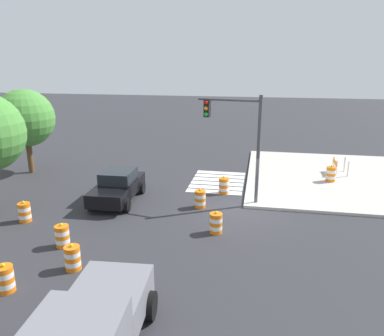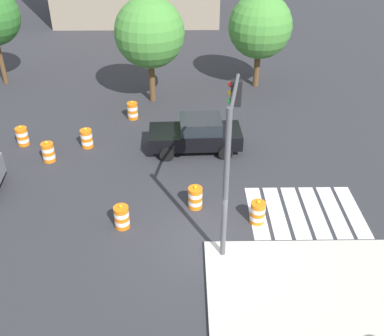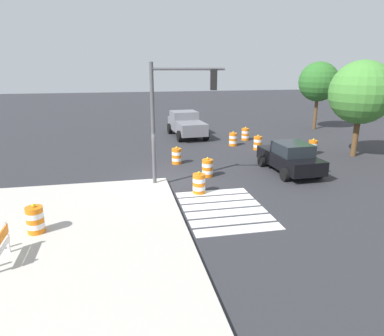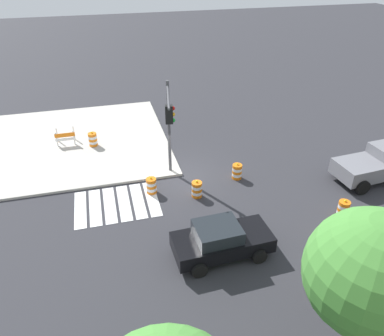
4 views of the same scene
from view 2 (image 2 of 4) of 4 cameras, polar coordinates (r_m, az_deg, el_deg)
name	(u,v)px [view 2 (image 2 of 4)]	position (r m, az deg, el deg)	size (l,w,h in m)	color
ground_plane	(204,245)	(16.25, 1.56, -9.68)	(120.00, 120.00, 0.00)	#2D2D33
crosswalk_stripes	(305,212)	(18.19, 14.09, -5.38)	(4.35, 3.20, 0.02)	silver
sports_car	(196,134)	(21.20, 0.56, 4.32)	(4.36, 2.26, 1.63)	black
traffic_barrel_near_corner	(195,198)	(17.63, 0.42, -3.76)	(0.56, 0.56, 1.02)	orange
traffic_barrel_crosswalk_end	(22,136)	(23.24, -20.68, 3.78)	(0.56, 0.56, 1.02)	orange
traffic_barrel_median_near	(48,152)	(21.49, -17.73, 1.93)	(0.56, 0.56, 1.02)	orange
traffic_barrel_median_far	(122,217)	(16.90, -8.88, -6.14)	(0.56, 0.56, 1.02)	orange
traffic_barrel_far_curb	(258,213)	(17.07, 8.30, -5.60)	(0.56, 0.56, 1.02)	orange
traffic_barrel_lane_center	(87,138)	(22.15, -13.19, 3.68)	(0.56, 0.56, 1.02)	orange
traffic_barrel_opposite_curb	(133,111)	(24.43, -7.53, 7.21)	(0.56, 0.56, 1.02)	orange
traffic_light_pole	(230,142)	(14.39, 4.85, 3.30)	(0.77, 3.25, 5.50)	#4C4C51
street_tree_streetside_near	(149,33)	(25.21, -5.40, 16.65)	(3.78, 3.78, 5.83)	brown
street_tree_streetside_mid	(260,27)	(27.57, 8.62, 17.29)	(3.70, 3.70, 5.51)	brown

